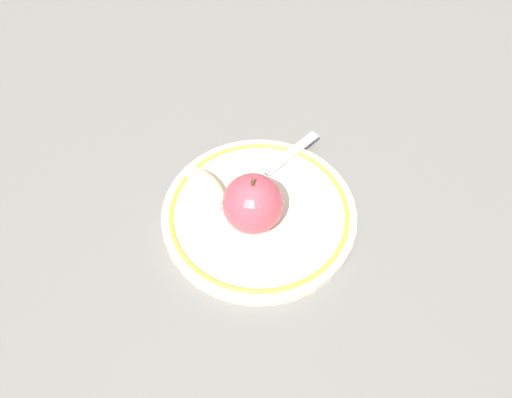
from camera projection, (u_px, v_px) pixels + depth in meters
ground_plane at (264, 208)px, 0.62m from camera, size 2.00×2.00×0.00m
plate at (256, 212)px, 0.61m from camera, size 0.24×0.24×0.02m
apple_red_whole at (253, 204)px, 0.56m from camera, size 0.07×0.07×0.08m
apple_slice_front at (205, 185)px, 0.61m from camera, size 0.06×0.07×0.02m
fork at (275, 169)px, 0.64m from camera, size 0.17×0.08×0.00m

